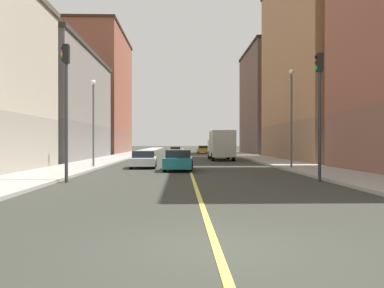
# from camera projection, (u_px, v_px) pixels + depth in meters

# --- Properties ---
(ground_plane) EXTENTS (400.00, 400.00, 0.00)m
(ground_plane) POSITION_uv_depth(u_px,v_px,m) (216.00, 248.00, 7.42)
(ground_plane) COLOR #32342C
(ground_plane) RESTS_ON ground
(sidewalk_left) EXTENTS (3.94, 168.00, 0.15)m
(sidewalk_left) POSITION_uv_depth(u_px,v_px,m) (246.00, 156.00, 56.65)
(sidewalk_left) COLOR #9E9B93
(sidewalk_left) RESTS_ON ground
(sidewalk_right) EXTENTS (3.94, 168.00, 0.15)m
(sidewalk_right) POSITION_uv_depth(u_px,v_px,m) (124.00, 156.00, 56.16)
(sidewalk_right) COLOR #9E9B93
(sidewalk_right) RESTS_ON ground
(lane_center_stripe) EXTENTS (0.16, 154.00, 0.01)m
(lane_center_stripe) POSITION_uv_depth(u_px,v_px,m) (185.00, 156.00, 56.40)
(lane_center_stripe) COLOR #E5D14C
(lane_center_stripe) RESTS_ON ground
(building_left_mid) EXTENTS (11.55, 22.50, 21.87)m
(building_left_mid) POSITION_uv_depth(u_px,v_px,m) (332.00, 62.00, 44.66)
(building_left_mid) COLOR #8F6B4F
(building_left_mid) RESTS_ON ground
(building_left_far) EXTENTS (11.55, 18.37, 17.62)m
(building_left_far) POSITION_uv_depth(u_px,v_px,m) (281.00, 102.00, 67.55)
(building_left_far) COLOR brown
(building_left_far) RESTS_ON ground
(building_right_midblock) EXTENTS (11.55, 22.72, 12.23)m
(building_right_midblock) POSITION_uv_depth(u_px,v_px,m) (43.00, 105.00, 45.26)
(building_right_midblock) COLOR slate
(building_right_midblock) RESTS_ON ground
(building_right_distant) EXTENTS (11.55, 21.92, 21.01)m
(building_right_distant) POSITION_uv_depth(u_px,v_px,m) (92.00, 94.00, 70.35)
(building_right_distant) COLOR brown
(building_right_distant) RESTS_ON ground
(traffic_light_left_near) EXTENTS (0.40, 0.32, 6.37)m
(traffic_light_left_near) POSITION_uv_depth(u_px,v_px,m) (319.00, 99.00, 19.85)
(traffic_light_left_near) COLOR #2D2D2D
(traffic_light_left_near) RESTS_ON ground
(traffic_light_right_near) EXTENTS (0.40, 0.32, 6.72)m
(traffic_light_right_near) POSITION_uv_depth(u_px,v_px,m) (66.00, 94.00, 19.50)
(traffic_light_right_near) COLOR #2D2D2D
(traffic_light_right_near) RESTS_ON ground
(street_lamp_left_near) EXTENTS (0.36, 0.36, 7.03)m
(street_lamp_left_near) POSITION_uv_depth(u_px,v_px,m) (291.00, 108.00, 28.54)
(street_lamp_left_near) COLOR #4C4C51
(street_lamp_left_near) RESTS_ON ground
(street_lamp_right_near) EXTENTS (0.36, 0.36, 6.50)m
(street_lamp_right_near) POSITION_uv_depth(u_px,v_px,m) (93.00, 113.00, 30.14)
(street_lamp_right_near) COLOR #4C4C51
(street_lamp_right_near) RESTS_ON ground
(car_teal) EXTENTS (2.09, 4.38, 1.44)m
(car_teal) POSITION_uv_depth(u_px,v_px,m) (179.00, 161.00, 27.62)
(car_teal) COLOR #196670
(car_teal) RESTS_ON ground
(car_orange) EXTENTS (1.84, 4.43, 1.24)m
(car_orange) POSITION_uv_depth(u_px,v_px,m) (175.00, 150.00, 65.55)
(car_orange) COLOR orange
(car_orange) RESTS_ON ground
(car_silver) EXTENTS (2.01, 4.31, 1.30)m
(car_silver) POSITION_uv_depth(u_px,v_px,m) (144.00, 160.00, 30.62)
(car_silver) COLOR silver
(car_silver) RESTS_ON ground
(car_yellow) EXTENTS (1.99, 4.35, 1.36)m
(car_yellow) POSITION_uv_depth(u_px,v_px,m) (203.00, 149.00, 71.47)
(car_yellow) COLOR gold
(car_yellow) RESTS_ON ground
(box_truck) EXTENTS (2.47, 7.99, 3.20)m
(box_truck) POSITION_uv_depth(u_px,v_px,m) (221.00, 145.00, 43.87)
(box_truck) COLOR beige
(box_truck) RESTS_ON ground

